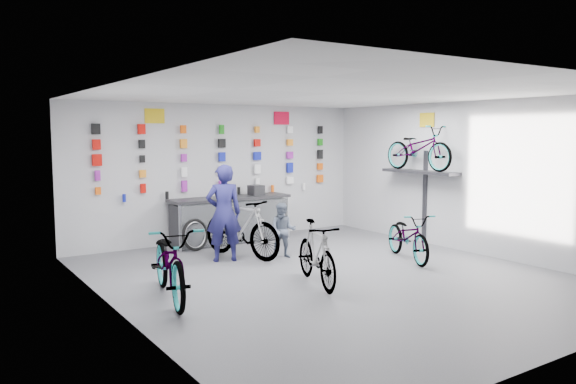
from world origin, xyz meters
TOP-DOWN VIEW (x-y plane):
  - floor at (0.00, 0.00)m, footprint 8.00×8.00m
  - ceiling at (0.00, 0.00)m, footprint 8.00×8.00m
  - wall_back at (0.00, 4.00)m, footprint 7.00×0.00m
  - wall_front at (0.00, -4.00)m, footprint 7.00×0.00m
  - wall_left at (-3.50, 0.00)m, footprint 0.00×8.00m
  - wall_right at (3.50, 0.00)m, footprint 0.00×8.00m
  - counter at (0.00, 3.54)m, footprint 2.70×0.66m
  - merch_wall at (0.03, 3.93)m, footprint 5.57×0.08m
  - wall_bracket at (3.33, 1.20)m, footprint 0.39×1.90m
  - sign_left at (-1.50, 3.98)m, footprint 0.42×0.02m
  - sign_right at (1.60, 3.98)m, footprint 0.42×0.02m
  - sign_side at (3.48, 1.20)m, footprint 0.02×0.40m
  - bike_left at (-2.70, 0.27)m, footprint 1.15×2.19m
  - bike_center at (-0.51, -0.26)m, footprint 0.95×1.74m
  - bike_right at (1.98, 0.21)m, footprint 1.18×1.83m
  - bike_service at (-0.52, 2.13)m, footprint 1.09×2.02m
  - bike_wall at (3.25, 1.20)m, footprint 0.63×1.80m
  - clerk at (-0.94, 2.03)m, footprint 0.76×0.61m
  - customer at (0.13, 1.67)m, footprint 0.65×0.63m
  - spare_wheel at (-1.01, 3.17)m, footprint 0.67×0.32m
  - register at (0.64, 3.55)m, footprint 0.30×0.31m

SIDE VIEW (x-z plane):
  - floor at x=0.00m, z-range 0.00..0.00m
  - spare_wheel at x=-1.01m, z-range 0.00..0.65m
  - bike_right at x=1.98m, z-range 0.00..0.91m
  - counter at x=0.00m, z-range -0.01..0.99m
  - bike_center at x=-0.51m, z-range 0.00..1.01m
  - customer at x=0.13m, z-range 0.00..1.05m
  - bike_left at x=-2.70m, z-range 0.00..1.10m
  - bike_service at x=-0.52m, z-range 0.00..1.17m
  - clerk at x=-0.94m, z-range 0.00..1.80m
  - register at x=0.64m, z-range 1.00..1.22m
  - wall_bracket at x=3.33m, z-range 0.46..2.46m
  - wall_back at x=0.00m, z-range -2.00..5.00m
  - wall_front at x=0.00m, z-range -2.00..5.00m
  - wall_left at x=-3.50m, z-range -2.50..5.50m
  - wall_right at x=3.50m, z-range -2.50..5.50m
  - merch_wall at x=0.03m, z-range 1.02..2.57m
  - bike_wall at x=3.25m, z-range 1.58..2.53m
  - sign_side at x=3.48m, z-range 2.50..2.80m
  - sign_left at x=-1.50m, z-range 2.57..2.87m
  - sign_right at x=1.60m, z-range 2.57..2.87m
  - ceiling at x=0.00m, z-range 3.00..3.00m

